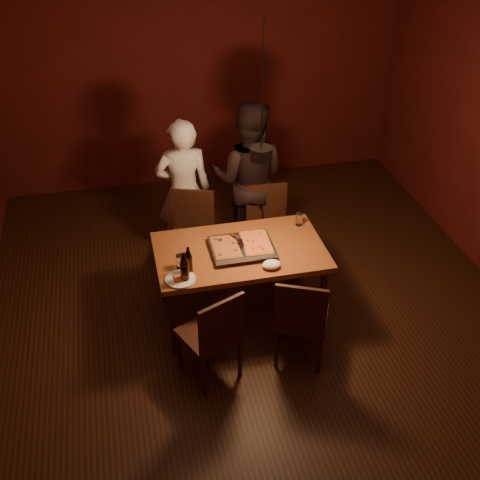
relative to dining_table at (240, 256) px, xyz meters
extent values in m
plane|color=#381D0F|center=(0.13, -0.17, -0.68)|extent=(6.00, 6.00, 0.00)
plane|color=beige|center=(0.13, -0.17, 2.12)|extent=(6.00, 6.00, 0.00)
plane|color=maroon|center=(0.13, 2.83, 0.72)|extent=(5.00, 0.00, 5.00)
cube|color=#995127|center=(0.00, 0.00, 0.05)|extent=(1.50, 0.90, 0.05)
cylinder|color=#38190F|center=(-0.67, -0.37, -0.33)|extent=(0.06, 0.06, 0.70)
cylinder|color=#38190F|center=(0.67, -0.37, -0.33)|extent=(0.06, 0.06, 0.70)
cylinder|color=#38190F|center=(-0.67, 0.37, -0.33)|extent=(0.06, 0.06, 0.70)
cylinder|color=#38190F|center=(0.67, 0.37, -0.33)|extent=(0.06, 0.06, 0.70)
cube|color=#38190F|center=(-0.34, 0.72, -0.25)|extent=(0.53, 0.53, 0.04)
cube|color=#38190F|center=(-0.27, 0.90, -0.01)|extent=(0.41, 0.17, 0.45)
cube|color=#38190F|center=(0.46, 0.66, -0.25)|extent=(0.44, 0.44, 0.04)
cube|color=#38190F|center=(0.47, 0.85, -0.01)|extent=(0.42, 0.05, 0.45)
cube|color=#38190F|center=(-0.41, -0.68, -0.25)|extent=(0.55, 0.55, 0.04)
cube|color=#38190F|center=(-0.34, -0.85, -0.01)|extent=(0.40, 0.20, 0.45)
cube|color=#38190F|center=(0.39, -0.64, -0.25)|extent=(0.56, 0.56, 0.04)
cube|color=#38190F|center=(0.31, -0.82, -0.01)|extent=(0.40, 0.20, 0.45)
cube|color=silver|center=(0.01, -0.02, 0.10)|extent=(0.56, 0.47, 0.05)
cube|color=maroon|center=(-0.13, -0.01, 0.13)|extent=(0.23, 0.36, 0.02)
cube|color=gold|center=(0.15, -0.01, 0.13)|extent=(0.26, 0.40, 0.02)
cylinder|color=black|center=(-0.54, -0.34, 0.16)|extent=(0.07, 0.07, 0.17)
cone|color=black|center=(-0.54, -0.34, 0.30)|extent=(0.07, 0.07, 0.10)
cylinder|color=black|center=(-0.49, -0.23, 0.15)|extent=(0.07, 0.07, 0.16)
cone|color=black|center=(-0.49, -0.23, 0.28)|extent=(0.07, 0.07, 0.09)
cylinder|color=silver|center=(-0.55, -0.15, 0.13)|extent=(0.08, 0.08, 0.12)
cylinder|color=silver|center=(0.63, 0.27, 0.14)|extent=(0.06, 0.06, 0.13)
cylinder|color=white|center=(-0.58, -0.32, 0.08)|extent=(0.25, 0.25, 0.02)
cube|color=gold|center=(-0.58, -0.32, 0.10)|extent=(0.11, 0.09, 0.01)
ellipsoid|color=white|center=(0.20, -0.33, 0.11)|extent=(0.16, 0.12, 0.07)
imported|color=silver|center=(-0.34, 1.11, 0.10)|extent=(0.57, 0.37, 1.56)
imported|color=black|center=(0.35, 1.12, 0.16)|extent=(0.99, 0.89, 1.67)
cylinder|color=black|center=(0.13, -0.17, 1.07)|extent=(0.18, 0.18, 0.10)
cylinder|color=black|center=(0.13, -0.17, 1.62)|extent=(0.01, 0.01, 1.00)
camera|label=1|loc=(-0.97, -4.26, 3.11)|focal=45.00mm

